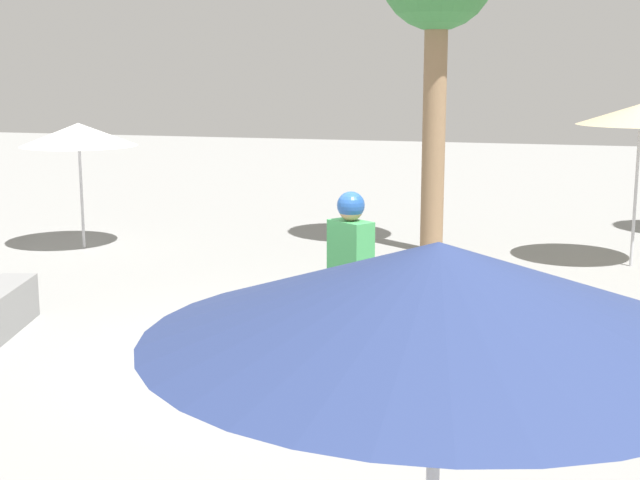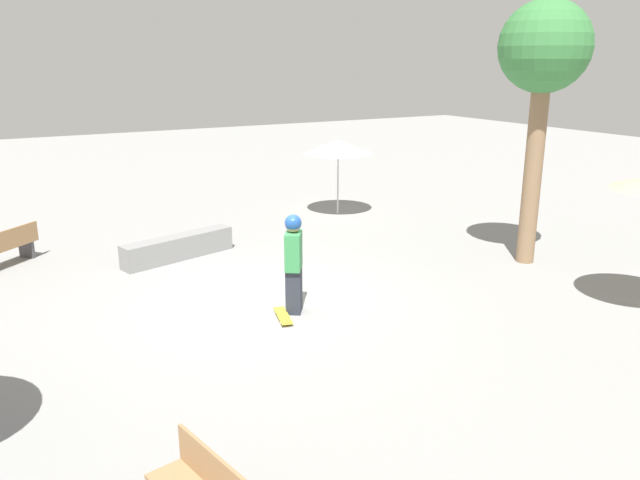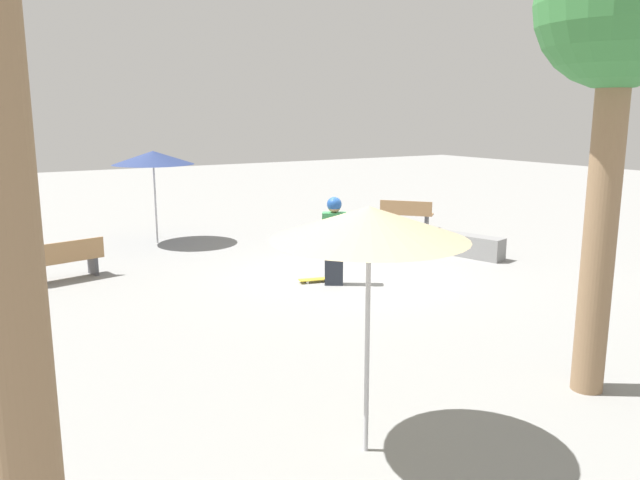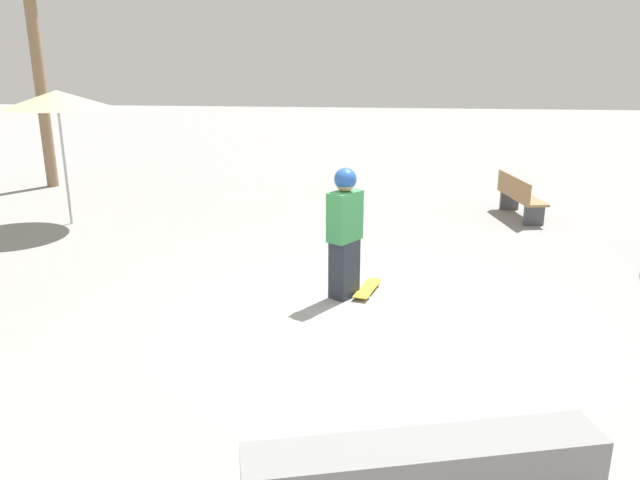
% 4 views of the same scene
% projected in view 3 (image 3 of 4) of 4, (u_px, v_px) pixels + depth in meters
% --- Properties ---
extents(ground_plane, '(60.00, 60.00, 0.00)m').
position_uv_depth(ground_plane, '(352.00, 276.00, 13.49)').
color(ground_plane, gray).
extents(skater_main, '(0.49, 0.55, 1.82)m').
position_uv_depth(skater_main, '(334.00, 238.00, 12.69)').
color(skater_main, '#282D38').
rests_on(skater_main, ground_plane).
extents(skateboard, '(0.39, 0.82, 0.07)m').
position_uv_depth(skateboard, '(318.00, 279.00, 13.04)').
color(skateboard, gold).
rests_on(skateboard, ground_plane).
extents(concrete_ledge, '(2.75, 1.15, 0.54)m').
position_uv_depth(concrete_ledge, '(452.00, 243.00, 15.66)').
color(concrete_ledge, gray).
rests_on(concrete_ledge, ground_plane).
extents(bench_near, '(0.75, 1.66, 0.85)m').
position_uv_depth(bench_near, '(65.00, 260.00, 13.13)').
color(bench_near, '#47474C').
rests_on(bench_near, ground_plane).
extents(bench_far, '(1.50, 1.38, 0.85)m').
position_uv_depth(bench_far, '(406.00, 214.00, 19.23)').
color(bench_far, '#47474C').
rests_on(bench_far, ground_plane).
extents(shade_umbrella_navy, '(2.15, 2.15, 2.49)m').
position_uv_depth(shade_umbrella_navy, '(153.00, 158.00, 16.55)').
color(shade_umbrella_navy, '#B7B7BC').
rests_on(shade_umbrella_navy, ground_plane).
extents(shade_umbrella_tan, '(1.97, 1.97, 2.58)m').
position_uv_depth(shade_umbrella_tan, '(369.00, 223.00, 6.04)').
color(shade_umbrella_tan, '#B7B7BC').
rests_on(shade_umbrella_tan, ground_plane).
extents(palm_tree_center_left, '(1.91, 1.91, 5.63)m').
position_uv_depth(palm_tree_center_left, '(619.00, 24.00, 7.08)').
color(palm_tree_center_left, '#896B4C').
rests_on(palm_tree_center_left, ground_plane).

